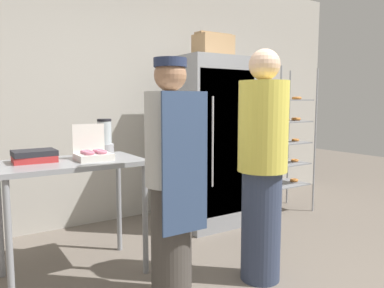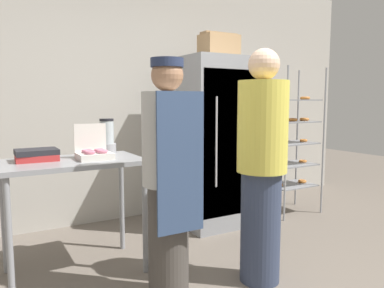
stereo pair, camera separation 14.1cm
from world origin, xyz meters
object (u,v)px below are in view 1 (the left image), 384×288
at_px(donut_box, 93,154).
at_px(binder_stack, 34,156).
at_px(cardboard_storage_box, 213,46).
at_px(person_customer, 262,165).
at_px(refrigerator, 208,142).
at_px(blender_pitcher, 105,139).
at_px(person_baker, 171,177).
at_px(baking_rack, 284,141).

bearing_deg(donut_box, binder_stack, 160.78).
xyz_separation_m(donut_box, cardboard_storage_box, (1.55, 0.57, 0.99)).
relative_size(cardboard_storage_box, person_customer, 0.24).
distance_m(refrigerator, blender_pitcher, 1.32).
bearing_deg(refrigerator, person_baker, -133.95).
relative_size(refrigerator, donut_box, 6.68).
bearing_deg(baking_rack, blender_pitcher, -175.69).
relative_size(baking_rack, cardboard_storage_box, 4.27).
bearing_deg(person_baker, baking_rack, 25.61).
height_order(baking_rack, donut_box, baking_rack).
bearing_deg(refrigerator, baking_rack, -7.08).
height_order(cardboard_storage_box, person_baker, cardboard_storage_box).
xyz_separation_m(refrigerator, person_baker, (-1.13, -1.17, -0.06)).
bearing_deg(person_baker, refrigerator, 46.05).
bearing_deg(blender_pitcher, refrigerator, 13.42).
relative_size(binder_stack, cardboard_storage_box, 0.76).
bearing_deg(person_customer, blender_pitcher, 130.12).
distance_m(baking_rack, donut_box, 2.52).
bearing_deg(person_customer, donut_box, 142.05).
xyz_separation_m(refrigerator, blender_pitcher, (-1.28, -0.30, 0.13)).
bearing_deg(person_customer, refrigerator, 71.71).
distance_m(binder_stack, cardboard_storage_box, 2.23).
height_order(person_baker, person_customer, person_customer).
bearing_deg(person_customer, binder_stack, 146.65).
height_order(refrigerator, baking_rack, refrigerator).
height_order(donut_box, person_customer, person_customer).
height_order(baking_rack, blender_pitcher, baking_rack).
height_order(binder_stack, person_customer, person_customer).
bearing_deg(donut_box, person_baker, -64.11).
bearing_deg(binder_stack, cardboard_storage_box, 12.39).
distance_m(donut_box, person_customer, 1.29).
bearing_deg(binder_stack, person_baker, -47.91).
bearing_deg(binder_stack, person_customer, -33.35).
relative_size(blender_pitcher, person_baker, 0.19).
xyz_separation_m(binder_stack, person_customer, (1.42, -0.93, -0.07)).
height_order(baking_rack, cardboard_storage_box, cardboard_storage_box).
bearing_deg(baking_rack, donut_box, -171.19).
relative_size(baking_rack, binder_stack, 5.64).
relative_size(baking_rack, donut_box, 6.41).
relative_size(donut_box, blender_pitcher, 0.90).
xyz_separation_m(refrigerator, cardboard_storage_box, (0.10, 0.05, 1.04)).
distance_m(donut_box, cardboard_storage_box, 1.92).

